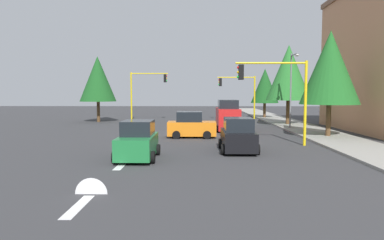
% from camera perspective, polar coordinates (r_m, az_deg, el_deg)
% --- Properties ---
extents(ground_plane, '(120.00, 120.00, 0.00)m').
position_cam_1_polar(ground_plane, '(28.67, -0.26, -2.35)').
color(ground_plane, '#353538').
extents(sidewalk_kerb, '(80.00, 4.00, 0.15)m').
position_cam_1_polar(sidewalk_kerb, '(35.06, 17.34, -1.18)').
color(sidewalk_kerb, gray).
rests_on(sidewalk_kerb, ground).
extents(lane_arrow_near, '(2.40, 1.10, 1.10)m').
position_cam_1_polar(lane_arrow_near, '(17.65, -10.89, -6.73)').
color(lane_arrow_near, silver).
rests_on(lane_arrow_near, ground).
extents(lane_arrow_mid, '(2.40, 1.10, 1.10)m').
position_cam_1_polar(lane_arrow_mid, '(12.01, -16.87, -12.20)').
color(lane_arrow_mid, silver).
rests_on(lane_arrow_mid, ground).
extents(traffic_signal_far_right, '(0.36, 4.59, 5.88)m').
position_cam_1_polar(traffic_signal_far_right, '(42.93, -7.58, 5.43)').
color(traffic_signal_far_right, yellow).
rests_on(traffic_signal_far_right, ground).
extents(traffic_signal_far_left, '(0.36, 4.59, 5.41)m').
position_cam_1_polar(traffic_signal_far_left, '(42.76, 7.75, 5.02)').
color(traffic_signal_far_left, yellow).
rests_on(traffic_signal_far_left, ground).
extents(traffic_signal_near_left, '(0.36, 4.59, 5.45)m').
position_cam_1_polar(traffic_signal_near_left, '(23.03, 13.71, 5.49)').
color(traffic_signal_near_left, yellow).
rests_on(traffic_signal_near_left, ground).
extents(street_lamp_curbside, '(2.15, 0.28, 7.00)m').
position_cam_1_polar(street_lamp_curbside, '(33.22, 16.03, 5.93)').
color(street_lamp_curbside, slate).
rests_on(street_lamp_curbside, ground).
extents(tree_roadside_mid, '(4.55, 4.55, 8.34)m').
position_cam_1_polar(tree_roadside_mid, '(37.71, 15.50, 7.47)').
color(tree_roadside_mid, brown).
rests_on(tree_roadside_mid, ground).
extents(tree_roadside_far, '(3.62, 3.62, 6.59)m').
position_cam_1_polar(tree_roadside_far, '(47.32, 11.83, 5.48)').
color(tree_roadside_far, brown).
rests_on(tree_roadside_far, ground).
extents(tree_roadside_near, '(4.39, 4.39, 8.03)m').
position_cam_1_polar(tree_roadside_near, '(28.32, 21.63, 7.94)').
color(tree_roadside_near, brown).
rests_on(tree_roadside_near, ground).
extents(tree_opposite_side, '(4.18, 4.18, 7.63)m').
position_cam_1_polar(tree_opposite_side, '(42.11, -15.15, 6.50)').
color(tree_opposite_side, brown).
rests_on(tree_opposite_side, ground).
extents(delivery_van_red, '(4.80, 2.22, 2.77)m').
position_cam_1_polar(delivery_van_red, '(31.56, 5.84, 0.59)').
color(delivery_van_red, red).
rests_on(delivery_van_red, ground).
extents(car_orange, '(2.04, 3.66, 1.98)m').
position_cam_1_polar(car_orange, '(26.58, -0.12, -0.95)').
color(car_orange, orange).
rests_on(car_orange, ground).
extents(car_green, '(3.67, 2.05, 1.98)m').
position_cam_1_polar(car_green, '(18.21, -8.88, -3.52)').
color(car_green, '#1E7238').
rests_on(car_green, ground).
extents(car_black, '(3.70, 2.10, 1.98)m').
position_cam_1_polar(car_black, '(20.39, 7.54, -2.64)').
color(car_black, black).
rests_on(car_black, ground).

